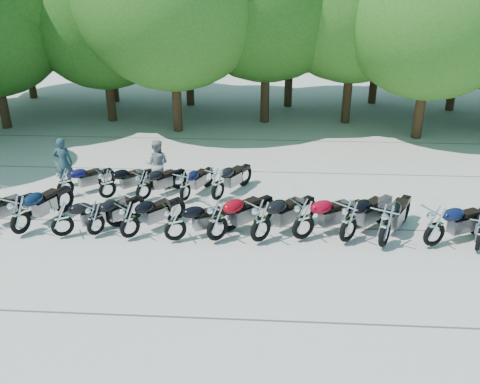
# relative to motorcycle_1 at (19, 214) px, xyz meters

# --- Properties ---
(ground) EXTENTS (90.00, 90.00, 0.00)m
(ground) POSITION_rel_motorcycle_1_xyz_m (6.25, -0.50, -0.69)
(ground) COLOR #A39F93
(ground) RESTS_ON ground
(tree_2) EXTENTS (7.31, 7.31, 8.97)m
(tree_2) POSITION_rel_motorcycle_1_xyz_m (-1.00, 12.34, 4.62)
(tree_2) COLOR #3A2614
(tree_2) RESTS_ON ground
(tree_6) EXTENTS (8.00, 8.00, 9.82)m
(tree_6) POSITION_rel_motorcycle_1_xyz_m (13.80, 10.32, 5.12)
(tree_6) COLOR #3A2614
(tree_6) RESTS_ON ground
(tree_9) EXTENTS (7.59, 7.59, 9.32)m
(tree_9) POSITION_rel_motorcycle_1_xyz_m (-7.28, 17.09, 4.83)
(tree_9) COLOR #3A2614
(tree_9) RESTS_ON ground
(tree_11) EXTENTS (7.56, 7.56, 9.28)m
(tree_11) POSITION_rel_motorcycle_1_xyz_m (2.49, 15.93, 4.80)
(tree_11) COLOR #3A2614
(tree_11) RESTS_ON ground
(motorcycle_1) EXTENTS (1.57, 2.55, 1.38)m
(motorcycle_1) POSITION_rel_motorcycle_1_xyz_m (0.00, 0.00, 0.00)
(motorcycle_1) COLOR black
(motorcycle_1) RESTS_ON ground
(motorcycle_2) EXTENTS (2.25, 1.69, 1.25)m
(motorcycle_2) POSITION_rel_motorcycle_1_xyz_m (1.26, -0.08, -0.07)
(motorcycle_2) COLOR black
(motorcycle_2) RESTS_ON ground
(motorcycle_3) EXTENTS (1.70, 2.12, 1.20)m
(motorcycle_3) POSITION_rel_motorcycle_1_xyz_m (2.17, 0.07, -0.09)
(motorcycle_3) COLOR black
(motorcycle_3) RESTS_ON ground
(motorcycle_4) EXTENTS (2.00, 2.13, 1.27)m
(motorcycle_4) POSITION_rel_motorcycle_1_xyz_m (3.20, -0.05, -0.06)
(motorcycle_4) COLOR black
(motorcycle_4) RESTS_ON ground
(motorcycle_5) EXTENTS (2.32, 1.66, 1.28)m
(motorcycle_5) POSITION_rel_motorcycle_1_xyz_m (4.51, -0.14, -0.05)
(motorcycle_5) COLOR black
(motorcycle_5) RESTS_ON ground
(motorcycle_6) EXTENTS (2.32, 2.36, 1.43)m
(motorcycle_6) POSITION_rel_motorcycle_1_xyz_m (5.68, -0.07, 0.02)
(motorcycle_6) COLOR maroon
(motorcycle_6) RESTS_ON ground
(motorcycle_7) EXTENTS (2.37, 2.38, 1.45)m
(motorcycle_7) POSITION_rel_motorcycle_1_xyz_m (6.89, -0.05, 0.03)
(motorcycle_7) COLOR black
(motorcycle_7) RESTS_ON ground
(motorcycle_8) EXTENTS (2.55, 1.99, 1.43)m
(motorcycle_8) POSITION_rel_motorcycle_1_xyz_m (8.08, 0.16, 0.02)
(motorcycle_8) COLOR maroon
(motorcycle_8) RESTS_ON ground
(motorcycle_9) EXTENTS (2.30, 2.44, 1.45)m
(motorcycle_9) POSITION_rel_motorcycle_1_xyz_m (9.32, 0.09, 0.03)
(motorcycle_9) COLOR black
(motorcycle_9) RESTS_ON ground
(motorcycle_10) EXTENTS (1.92, 2.61, 1.44)m
(motorcycle_10) POSITION_rel_motorcycle_1_xyz_m (10.28, -0.12, 0.03)
(motorcycle_10) COLOR black
(motorcycle_10) RESTS_ON ground
(motorcycle_11) EXTENTS (2.54, 1.79, 1.39)m
(motorcycle_11) POSITION_rel_motorcycle_1_xyz_m (11.63, -0.02, 0.00)
(motorcycle_11) COLOR black
(motorcycle_11) RESTS_ON ground
(motorcycle_12) EXTENTS (1.40, 2.17, 1.18)m
(motorcycle_12) POSITION_rel_motorcycle_1_xyz_m (12.80, -0.15, -0.10)
(motorcycle_12) COLOR black
(motorcycle_12) RESTS_ON ground
(motorcycle_14) EXTENTS (1.94, 1.85, 1.16)m
(motorcycle_14) POSITION_rel_motorcycle_1_xyz_m (0.27, 2.69, -0.11)
(motorcycle_14) COLOR #0F0D3C
(motorcycle_14) RESTS_ON ground
(motorcycle_15) EXTENTS (1.99, 1.90, 1.19)m
(motorcycle_15) POSITION_rel_motorcycle_1_xyz_m (1.73, 2.63, -0.10)
(motorcycle_15) COLOR black
(motorcycle_15) RESTS_ON ground
(motorcycle_16) EXTENTS (1.85, 2.01, 1.18)m
(motorcycle_16) POSITION_rel_motorcycle_1_xyz_m (2.95, 2.58, -0.10)
(motorcycle_16) COLOR black
(motorcycle_16) RESTS_ON ground
(motorcycle_17) EXTENTS (1.39, 2.14, 1.17)m
(motorcycle_17) POSITION_rel_motorcycle_1_xyz_m (4.34, 2.59, -0.11)
(motorcycle_17) COLOR black
(motorcycle_17) RESTS_ON ground
(motorcycle_18) EXTENTS (1.73, 2.33, 1.29)m
(motorcycle_18) POSITION_rel_motorcycle_1_xyz_m (5.41, 2.71, -0.05)
(motorcycle_18) COLOR black
(motorcycle_18) RESTS_ON ground
(rider_0) EXTENTS (0.67, 0.46, 1.79)m
(rider_0) POSITION_rel_motorcycle_1_xyz_m (-0.11, 3.68, 0.21)
(rider_0) COLOR #1E363E
(rider_0) RESTS_ON ground
(rider_1) EXTENTS (0.91, 0.74, 1.76)m
(rider_1) POSITION_rel_motorcycle_1_xyz_m (3.19, 3.75, 0.19)
(rider_1) COLOR gray
(rider_1) RESTS_ON ground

